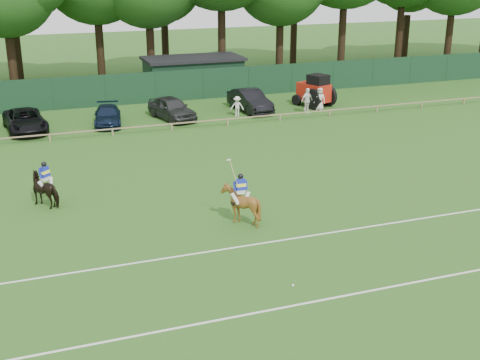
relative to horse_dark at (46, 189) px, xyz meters
name	(u,v)px	position (x,y,z in m)	size (l,w,h in m)	color
ground	(253,234)	(7.95, -6.51, -0.79)	(160.00, 160.00, 0.00)	#1E4C14
horse_dark	(46,189)	(0.00, 0.00, 0.00)	(0.85, 1.87, 1.58)	black
horse_chestnut	(241,204)	(7.87, -5.18, 0.09)	(1.43, 1.61, 1.77)	brown
suv_black	(25,121)	(-0.36, 14.59, -0.05)	(2.46, 5.33, 1.48)	black
sedan_navy	(108,116)	(5.14, 14.54, -0.15)	(1.80, 4.43, 1.29)	#101C32
hatch_grey	(172,108)	(9.77, 14.55, 0.03)	(1.93, 4.79, 1.63)	#333335
estate_black	(250,100)	(16.01, 15.06, 0.03)	(1.73, 4.97, 1.64)	black
spectator_left	(237,106)	(14.51, 13.78, -0.04)	(0.97, 0.56, 1.50)	silver
spectator_mid	(307,101)	(19.80, 13.01, 0.15)	(1.11, 0.46, 1.89)	white
spectator_right	(320,99)	(21.08, 13.45, 0.09)	(0.86, 0.56, 1.75)	silver
rider_dark	(45,175)	(0.01, -0.01, 0.72)	(0.79, 0.73, 1.41)	silver
rider_chestnut	(241,188)	(7.87, -5.19, 0.88)	(0.94, 0.59, 2.05)	silver
polo_ball	(293,285)	(7.66, -11.27, -0.75)	(0.09, 0.09, 0.09)	silver
pitch_lines	(286,270)	(7.95, -10.01, -0.78)	(60.00, 5.10, 0.01)	silver
pitch_rail	(157,125)	(7.95, 11.49, -0.35)	(62.10, 0.10, 0.50)	#997F5B
perimeter_fence	(131,89)	(7.95, 20.49, 0.46)	(92.08, 0.08, 2.50)	#14351E
utility_shed	(193,75)	(13.95, 23.49, 0.75)	(8.40, 4.40, 3.04)	#14331E
tree_row	(137,85)	(9.95, 28.49, -0.79)	(96.00, 12.00, 21.00)	#26561C
tractor	(315,91)	(21.39, 14.84, 0.41)	(2.95, 3.53, 2.54)	#B52010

